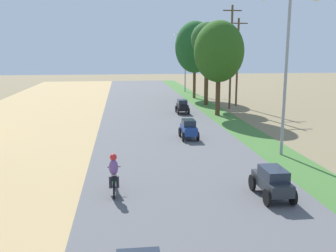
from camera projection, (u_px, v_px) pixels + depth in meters
name	position (u px, v px, depth m)	size (l,w,h in m)	color
median_tree_nearest	(219.00, 52.00, 32.47)	(4.26, 4.26, 8.07)	#4C351E
median_tree_second	(207.00, 40.00, 38.55)	(3.26, 3.26, 8.37)	#4C351E
median_tree_third	(195.00, 47.00, 44.23)	(4.58, 4.58, 8.88)	#4C351E
streetlamp_mid	(286.00, 66.00, 20.02)	(3.16, 0.20, 8.35)	gray
streetlamp_far	(185.00, 58.00, 51.41)	(3.16, 0.20, 7.76)	gray
utility_pole_near	(237.00, 61.00, 38.46)	(1.80, 0.20, 8.74)	brown
utility_pole_far	(231.00, 56.00, 36.62)	(1.80, 0.20, 9.79)	brown
car_sedan_charcoal	(272.00, 181.00, 14.71)	(1.10, 2.26, 1.19)	#282D33
car_hatchback_blue	(189.00, 128.00, 24.47)	(1.04, 2.00, 1.23)	navy
car_hatchback_black	(182.00, 106.00, 34.19)	(1.04, 2.00, 1.23)	black
motorbike_ahead_second	(114.00, 175.00, 15.09)	(0.54, 1.80, 1.66)	black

